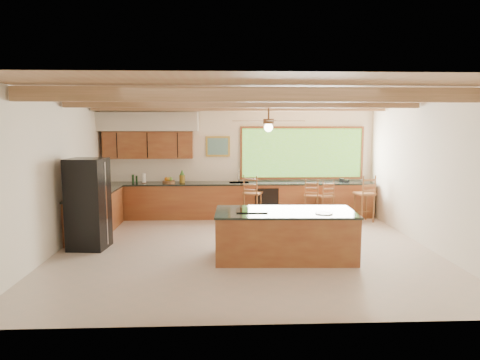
{
  "coord_description": "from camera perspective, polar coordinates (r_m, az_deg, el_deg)",
  "views": [
    {
      "loc": [
        -0.44,
        -8.15,
        2.39
      ],
      "look_at": [
        -0.06,
        0.8,
        1.25
      ],
      "focal_mm": 32.0,
      "sensor_mm": 36.0,
      "label": 1
    }
  ],
  "objects": [
    {
      "name": "refrigerator",
      "position": [
        8.83,
        -19.59,
        -3.01
      ],
      "size": [
        0.76,
        0.74,
        1.77
      ],
      "rotation": [
        0.0,
        0.0,
        -0.1
      ],
      "color": "black",
      "rests_on": "ground"
    },
    {
      "name": "counter_run",
      "position": [
        10.85,
        -4.38,
        -3.02
      ],
      "size": [
        7.12,
        3.1,
        1.27
      ],
      "color": "brown",
      "rests_on": "ground"
    },
    {
      "name": "bar_stool_d",
      "position": [
        11.06,
        16.36,
        -1.85
      ],
      "size": [
        0.52,
        0.52,
        1.19
      ],
      "rotation": [
        0.0,
        0.0,
        0.25
      ],
      "color": "brown",
      "rests_on": "ground"
    },
    {
      "name": "bar_stool_b",
      "position": [
        11.0,
        11.32,
        -2.19
      ],
      "size": [
        0.46,
        0.46,
        1.04
      ],
      "rotation": [
        0.0,
        0.0,
        0.27
      ],
      "color": "brown",
      "rests_on": "ground"
    },
    {
      "name": "island",
      "position": [
        7.84,
        5.98,
        -7.24
      ],
      "size": [
        2.54,
        1.27,
        0.89
      ],
      "rotation": [
        0.0,
        0.0,
        -0.04
      ],
      "color": "brown",
      "rests_on": "ground"
    },
    {
      "name": "room_shell",
      "position": [
        8.81,
        -0.65,
        6.07
      ],
      "size": [
        7.27,
        6.54,
        3.02
      ],
      "color": "white",
      "rests_on": "ground"
    },
    {
      "name": "ground",
      "position": [
        8.5,
        0.66,
        -9.1
      ],
      "size": [
        7.2,
        7.2,
        0.0
      ],
      "primitive_type": "plane",
      "color": "beige",
      "rests_on": "ground"
    },
    {
      "name": "bar_stool_c",
      "position": [
        10.92,
        9.6,
        -2.15
      ],
      "size": [
        0.46,
        0.46,
        1.06
      ],
      "rotation": [
        0.0,
        0.0,
        -0.24
      ],
      "color": "brown",
      "rests_on": "ground"
    },
    {
      "name": "bar_stool_a",
      "position": [
        10.7,
        1.7,
        -1.86
      ],
      "size": [
        0.55,
        0.55,
        1.18
      ],
      "rotation": [
        0.0,
        0.0,
        -0.37
      ],
      "color": "brown",
      "rests_on": "ground"
    }
  ]
}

